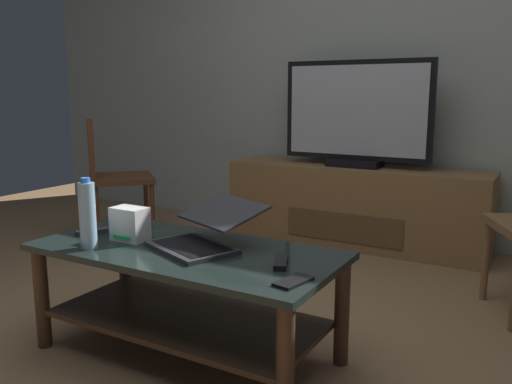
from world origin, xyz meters
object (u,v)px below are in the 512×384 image
at_px(soundbar_remote, 95,231).
at_px(television, 356,116).
at_px(media_cabinet, 354,205).
at_px(tv_remote, 281,262).
at_px(coffee_table, 186,282).
at_px(water_bottle_near, 87,215).
at_px(side_chair, 110,172).
at_px(cell_phone, 293,281).
at_px(router_box, 129,224).
at_px(laptop, 204,233).

bearing_deg(soundbar_remote, television, 107.25).
distance_m(media_cabinet, tv_remote, 1.96).
bearing_deg(tv_remote, media_cabinet, 78.42).
height_order(coffee_table, water_bottle_near, water_bottle_near).
bearing_deg(television, tv_remote, -78.10).
relative_size(side_chair, cell_phone, 6.30).
height_order(coffee_table, tv_remote, tv_remote).
distance_m(media_cabinet, router_box, 1.98).
bearing_deg(tv_remote, cell_phone, -74.01).
xyz_separation_m(media_cabinet, television, (-0.00, -0.02, 0.63)).
relative_size(side_chair, laptop, 1.80).
relative_size(coffee_table, water_bottle_near, 4.38).
bearing_deg(television, media_cabinet, 90.00).
relative_size(coffee_table, router_box, 8.43).
relative_size(side_chair, tv_remote, 5.51).
distance_m(laptop, water_bottle_near, 0.47).
bearing_deg(side_chair, media_cabinet, 27.09).
relative_size(water_bottle_near, tv_remote, 1.78).
xyz_separation_m(coffee_table, cell_phone, (0.55, -0.14, 0.15)).
bearing_deg(router_box, laptop, 12.84).
xyz_separation_m(coffee_table, tv_remote, (0.43, 0.01, 0.15)).
bearing_deg(cell_phone, coffee_table, 177.23).
bearing_deg(soundbar_remote, cell_phone, 25.58).
bearing_deg(laptop, television, 90.97).
relative_size(laptop, soundbar_remote, 3.07).
height_order(media_cabinet, laptop, laptop).
xyz_separation_m(television, tv_remote, (0.40, -1.89, -0.44)).
bearing_deg(television, water_bottle_near, -99.72).
relative_size(media_cabinet, side_chair, 2.07).
bearing_deg(side_chair, soundbar_remote, -47.32).
height_order(television, tv_remote, television).
height_order(coffee_table, router_box, router_box).
distance_m(coffee_table, television, 1.99).
distance_m(laptop, soundbar_remote, 0.55).
bearing_deg(television, router_box, -98.84).
xyz_separation_m(television, side_chair, (-1.56, -0.78, -0.41)).
xyz_separation_m(coffee_table, water_bottle_near, (-0.33, -0.19, 0.28)).
bearing_deg(water_bottle_near, coffee_table, 30.53).
bearing_deg(media_cabinet, laptop, -89.04).
distance_m(laptop, router_box, 0.34).
bearing_deg(cell_phone, router_box, -176.34).
bearing_deg(router_box, cell_phone, -8.01).
bearing_deg(tv_remote, laptop, 150.17).
distance_m(side_chair, cell_phone, 2.43).
bearing_deg(water_bottle_near, laptop, 32.07).
bearing_deg(television, coffee_table, -90.85).
bearing_deg(tv_remote, television, 78.55).
height_order(coffee_table, cell_phone, cell_phone).
distance_m(water_bottle_near, tv_remote, 0.79).
distance_m(coffee_table, router_box, 0.34).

